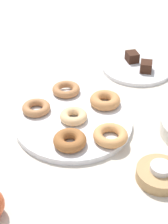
{
  "coord_description": "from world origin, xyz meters",
  "views": [
    {
      "loc": [
        0.75,
        0.13,
        0.6
      ],
      "look_at": [
        0.0,
        0.03,
        0.05
      ],
      "focal_mm": 53.43,
      "sensor_mm": 36.0,
      "label": 1
    }
  ],
  "objects_px": {
    "brownie_near": "(132,57)",
    "donut_plate": "(74,122)",
    "donut_5": "(36,108)",
    "tealight": "(161,168)",
    "donut_4": "(70,140)",
    "brownie_far": "(146,66)",
    "donut_1": "(105,100)",
    "cake_plate": "(137,68)",
    "donut_3": "(66,89)",
    "candle_holder": "(160,174)",
    "donut_2": "(74,116)",
    "donut_0": "(110,135)"
  },
  "relations": [
    {
      "from": "brownie_near",
      "to": "tealight",
      "type": "xyz_separation_m",
      "value": [
        0.57,
        0.08,
        0.0
      ]
    },
    {
      "from": "donut_2",
      "to": "brownie_far",
      "type": "height_order",
      "value": "brownie_far"
    },
    {
      "from": "donut_plate",
      "to": "candle_holder",
      "type": "height_order",
      "value": "candle_holder"
    },
    {
      "from": "donut_2",
      "to": "brownie_far",
      "type": "bearing_deg",
      "value": 147.0
    },
    {
      "from": "donut_0",
      "to": "donut_2",
      "type": "height_order",
      "value": "same"
    },
    {
      "from": "donut_4",
      "to": "donut_3",
      "type": "bearing_deg",
      "value": -167.64
    },
    {
      "from": "donut_0",
      "to": "donut_2",
      "type": "relative_size",
      "value": 1.18
    },
    {
      "from": "donut_2",
      "to": "brownie_near",
      "type": "height_order",
      "value": "brownie_near"
    },
    {
      "from": "donut_0",
      "to": "donut_2",
      "type": "xyz_separation_m",
      "value": [
        -0.07,
        -0.11,
        -0.0
      ]
    },
    {
      "from": "donut_3",
      "to": "brownie_far",
      "type": "distance_m",
      "value": 0.31
    },
    {
      "from": "candle_holder",
      "to": "donut_0",
      "type": "bearing_deg",
      "value": -131.21
    },
    {
      "from": "candle_holder",
      "to": "donut_3",
      "type": "bearing_deg",
      "value": -138.54
    },
    {
      "from": "donut_0",
      "to": "donut_4",
      "type": "height_order",
      "value": "donut_4"
    },
    {
      "from": "donut_4",
      "to": "tealight",
      "type": "relative_size",
      "value": 1.72
    },
    {
      "from": "donut_4",
      "to": "donut_plate",
      "type": "bearing_deg",
      "value": -176.03
    },
    {
      "from": "donut_0",
      "to": "donut_3",
      "type": "bearing_deg",
      "value": -143.2
    },
    {
      "from": "donut_1",
      "to": "brownie_near",
      "type": "bearing_deg",
      "value": 165.9
    },
    {
      "from": "cake_plate",
      "to": "candle_holder",
      "type": "bearing_deg",
      "value": 6.12
    },
    {
      "from": "donut_0",
      "to": "brownie_far",
      "type": "height_order",
      "value": "brownie_far"
    },
    {
      "from": "donut_plate",
      "to": "candle_holder",
      "type": "distance_m",
      "value": 0.3
    },
    {
      "from": "donut_plate",
      "to": "brownie_near",
      "type": "relative_size",
      "value": 6.71
    },
    {
      "from": "cake_plate",
      "to": "tealight",
      "type": "xyz_separation_m",
      "value": [
        0.53,
        0.06,
        0.03
      ]
    },
    {
      "from": "donut_5",
      "to": "candle_holder",
      "type": "relative_size",
      "value": 0.74
    },
    {
      "from": "donut_1",
      "to": "tealight",
      "type": "height_order",
      "value": "donut_1"
    },
    {
      "from": "donut_4",
      "to": "brownie_far",
      "type": "distance_m",
      "value": 0.47
    },
    {
      "from": "brownie_near",
      "to": "candle_holder",
      "type": "relative_size",
      "value": 0.45
    },
    {
      "from": "donut_0",
      "to": "donut_5",
      "type": "height_order",
      "value": "donut_0"
    },
    {
      "from": "brownie_near",
      "to": "brownie_far",
      "type": "height_order",
      "value": "same"
    },
    {
      "from": "donut_1",
      "to": "cake_plate",
      "type": "distance_m",
      "value": 0.28
    },
    {
      "from": "donut_plate",
      "to": "donut_4",
      "type": "relative_size",
      "value": 3.88
    },
    {
      "from": "brownie_far",
      "to": "tealight",
      "type": "height_order",
      "value": "brownie_far"
    },
    {
      "from": "donut_5",
      "to": "candle_holder",
      "type": "xyz_separation_m",
      "value": [
        0.21,
        0.35,
        -0.01
      ]
    },
    {
      "from": "tealight",
      "to": "candle_holder",
      "type": "bearing_deg",
      "value": 0.0
    },
    {
      "from": "donut_5",
      "to": "tealight",
      "type": "xyz_separation_m",
      "value": [
        0.21,
        0.35,
        0.01
      ]
    },
    {
      "from": "donut_2",
      "to": "donut_3",
      "type": "height_order",
      "value": "donut_2"
    },
    {
      "from": "donut_4",
      "to": "tealight",
      "type": "bearing_deg",
      "value": 72.23
    },
    {
      "from": "donut_0",
      "to": "candle_holder",
      "type": "height_order",
      "value": "donut_0"
    },
    {
      "from": "brownie_near",
      "to": "donut_plate",
      "type": "bearing_deg",
      "value": -22.04
    },
    {
      "from": "donut_plate",
      "to": "donut_0",
      "type": "height_order",
      "value": "donut_0"
    },
    {
      "from": "donut_0",
      "to": "candle_holder",
      "type": "xyz_separation_m",
      "value": [
        0.11,
        0.12,
        -0.02
      ]
    },
    {
      "from": "donut_1",
      "to": "donut_2",
      "type": "relative_size",
      "value": 1.18
    },
    {
      "from": "brownie_near",
      "to": "tealight",
      "type": "bearing_deg",
      "value": 7.59
    },
    {
      "from": "donut_1",
      "to": "cake_plate",
      "type": "bearing_deg",
      "value": 160.28
    },
    {
      "from": "brownie_near",
      "to": "donut_4",
      "type": "bearing_deg",
      "value": -16.86
    },
    {
      "from": "donut_3",
      "to": "donut_4",
      "type": "relative_size",
      "value": 1.02
    },
    {
      "from": "donut_2",
      "to": "candle_holder",
      "type": "bearing_deg",
      "value": 52.1
    },
    {
      "from": "donut_5",
      "to": "brownie_near",
      "type": "bearing_deg",
      "value": 143.04
    },
    {
      "from": "brownie_far",
      "to": "candle_holder",
      "type": "distance_m",
      "value": 0.5
    },
    {
      "from": "donut_1",
      "to": "tealight",
      "type": "xyz_separation_m",
      "value": [
        0.27,
        0.15,
        0.0
      ]
    },
    {
      "from": "cake_plate",
      "to": "donut_2",
      "type": "bearing_deg",
      "value": -26.63
    }
  ]
}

